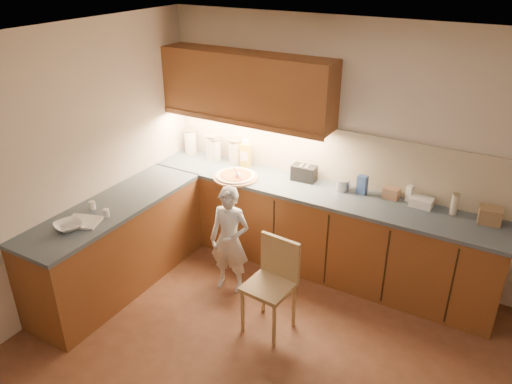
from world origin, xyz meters
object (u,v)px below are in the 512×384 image
pizza_on_board (236,176)px  child (230,240)px  wooden_chair (273,279)px  toaster (304,173)px  oil_jug (246,154)px

pizza_on_board → child: bearing=-63.4°
pizza_on_board → wooden_chair: 1.37m
pizza_on_board → toaster: (0.66, 0.32, 0.06)m
child → wooden_chair: 0.70m
child → toaster: size_ratio=4.22×
wooden_chair → toaster: 1.35m
wooden_chair → toaster: bearing=108.1°
wooden_chair → oil_jug: bearing=134.3°
child → wooden_chair: size_ratio=1.28×
child → toaster: 1.09m
oil_jug → child: bearing=-68.2°
pizza_on_board → toaster: size_ratio=1.81×
oil_jug → toaster: oil_jug is taller
oil_jug → wooden_chair: bearing=-50.4°
oil_jug → toaster: size_ratio=1.20×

